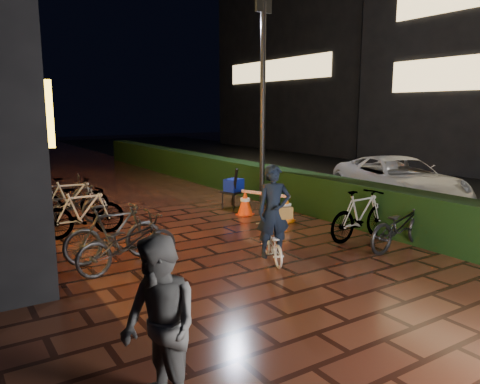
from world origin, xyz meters
TOP-DOWN VIEW (x-y plane):
  - ground at (0.00, 0.00)m, footprint 80.00×80.00m
  - asphalt_road at (9.00, 5.00)m, footprint 11.00×60.00m
  - hedge at (3.30, 8.00)m, footprint 0.70×20.00m
  - bystander_person at (-3.27, -2.58)m, footprint 0.69×0.85m
  - van at (6.14, 2.44)m, footprint 3.69×5.17m
  - far_buildings at (17.23, 9.61)m, footprint 9.08×31.00m
  - lamp_post_hedge at (2.78, 4.38)m, footprint 0.53×0.16m
  - lamp_post_sf at (-2.97, 7.73)m, footprint 0.52×0.29m
  - cyclist at (0.04, 0.20)m, footprint 0.83×1.28m
  - traffic_barrier at (1.90, 3.00)m, footprint 0.90×1.56m
  - cart_assembly at (1.85, 4.39)m, footprint 0.73×0.78m
  - parked_bikes_storefront at (-2.26, 3.91)m, footprint 2.07×6.28m
  - parked_bikes_hedge at (2.47, -0.11)m, footprint 1.94×1.56m

SIDE VIEW (x-z plane):
  - ground at x=0.00m, z-range 0.00..0.00m
  - asphalt_road at x=9.00m, z-range 0.00..0.01m
  - traffic_barrier at x=1.90m, z-range 0.00..0.64m
  - parked_bikes_storefront at x=-2.26m, z-range -0.03..1.02m
  - parked_bikes_hedge at x=2.47m, z-range -0.03..1.02m
  - hedge at x=3.30m, z-range 0.00..1.00m
  - cart_assembly at x=1.85m, z-range 0.01..1.16m
  - cyclist at x=0.04m, z-range -0.22..1.51m
  - van at x=6.14m, z-range 0.01..1.31m
  - bystander_person at x=-3.27m, z-range 0.00..1.62m
  - lamp_post_hedge at x=2.78m, z-range 0.28..5.79m
  - lamp_post_sf at x=-2.97m, z-range 0.28..5.84m
  - far_buildings at x=17.23m, z-range -0.53..13.47m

